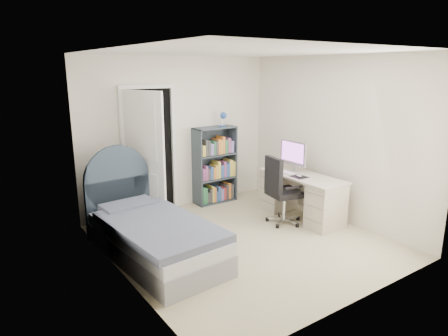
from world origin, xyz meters
TOP-DOWN VIEW (x-y plane):
  - room_shell at (0.00, 0.00)m, footprint 3.50×3.70m
  - door at (-0.72, 1.53)m, footprint 0.92×0.78m
  - bed at (-1.21, 0.34)m, footprint 1.12×2.14m
  - nightstand at (-1.33, 1.59)m, footprint 0.41×0.41m
  - floor_lamp at (-0.73, 1.68)m, footprint 0.21×0.21m
  - bookcase at (0.62, 1.64)m, footprint 0.74×0.32m
  - desk at (1.28, 0.21)m, footprint 0.57×1.44m
  - office_chair at (0.84, 0.22)m, footprint 0.56×0.58m

SIDE VIEW (x-z plane):
  - bed at x=-1.21m, z-range -0.35..0.93m
  - desk at x=1.28m, z-range -0.20..0.97m
  - nightstand at x=-1.33m, z-range 0.10..0.70m
  - office_chair at x=0.84m, z-range 0.05..1.09m
  - floor_lamp at x=-0.73m, z-range -0.14..1.35m
  - bookcase at x=0.62m, z-range -0.18..1.40m
  - door at x=-0.72m, z-range 0.00..2.06m
  - room_shell at x=0.00m, z-range -0.05..2.55m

